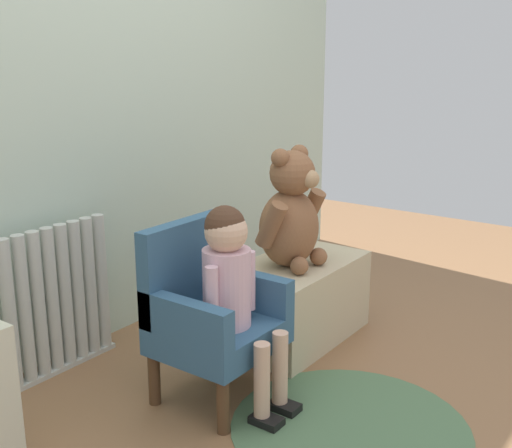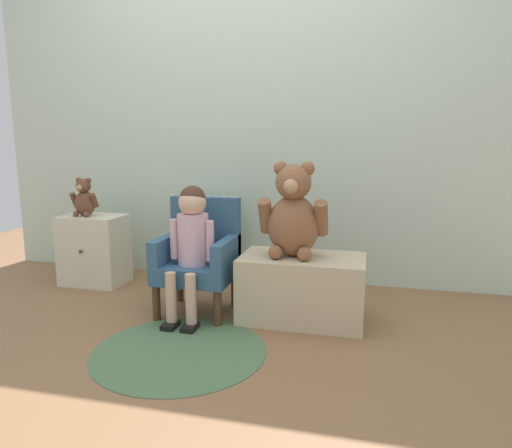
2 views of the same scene
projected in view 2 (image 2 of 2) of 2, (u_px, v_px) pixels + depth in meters
The scene contains 10 objects.
ground_plane at pixel (188, 344), 2.20m from camera, with size 6.00×6.00×0.00m, color brown.
back_wall at pixel (249, 106), 3.11m from camera, with size 3.80×0.05×2.40m, color silver.
radiator at pixel (204, 238), 3.22m from camera, with size 0.50×0.05×0.59m.
small_dresser at pixel (94, 250), 3.11m from camera, with size 0.41×0.31×0.47m.
child_armchair at pixel (199, 256), 2.60m from camera, with size 0.42×0.38×0.65m.
child_figure at pixel (191, 233), 2.47m from camera, with size 0.25×0.35×0.73m.
low_bench at pixel (302, 288), 2.48m from camera, with size 0.67×0.38×0.35m, color #C4B48E.
large_teddy_bear at pixel (293, 215), 2.42m from camera, with size 0.37×0.26×0.51m.
small_teddy_bear at pixel (84, 199), 3.04m from camera, with size 0.19×0.13×0.26m.
floor_rug at pixel (179, 351), 2.12m from camera, with size 0.81×0.81×0.01m, color #4C6D4A.
Camera 2 is at (0.82, -1.92, 0.96)m, focal length 32.00 mm.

